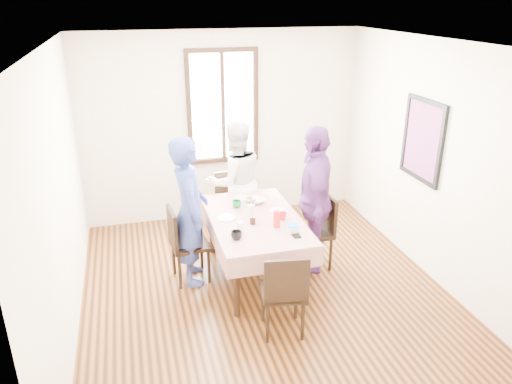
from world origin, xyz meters
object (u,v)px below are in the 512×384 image
chair_left (190,244)px  chair_far (235,207)px  chair_right (313,233)px  person_right (313,200)px  person_far (235,182)px  person_left (190,211)px  chair_near (283,291)px  dining_table (255,248)px

chair_left → chair_far: size_ratio=1.00×
chair_left → chair_far: 1.17m
chair_right → person_right: size_ratio=0.51×
chair_left → chair_right: size_ratio=1.00×
chair_left → chair_right: 1.48m
chair_left → person_far: size_ratio=0.55×
chair_right → chair_far: size_ratio=1.00×
person_left → chair_far: bearing=-36.5°
chair_far → person_right: 1.31m
chair_right → person_left: (-1.45, 0.10, 0.41)m
chair_left → person_right: size_ratio=0.51×
person_left → chair_right: bearing=-92.1°
chair_near → person_left: (-0.72, 1.20, 0.41)m
chair_near → person_right: bearing=65.5°
chair_right → person_far: (-0.74, 0.99, 0.37)m
chair_near → person_right: person_right is taller
chair_left → chair_near: same height
chair_far → chair_near: (0.00, -2.11, 0.00)m
person_right → person_far: bearing=-126.9°
person_left → chair_near: bearing=-147.4°
person_left → person_right: person_right is taller
dining_table → chair_right: bearing=3.7°
chair_left → person_right: 1.52m
person_left → person_far: person_left is taller
chair_left → person_left: (0.02, 0.00, 0.41)m
person_left → person_right: size_ratio=0.97×
dining_table → chair_far: bearing=90.0°
dining_table → chair_left: size_ratio=1.68×
chair_near → person_left: bearing=129.5°
dining_table → chair_far: chair_far is taller
chair_far → person_right: bearing=117.0°
chair_right → chair_near: size_ratio=1.00×
chair_far → chair_near: 2.11m
chair_left → person_far: person_far is taller
chair_right → dining_table: bearing=91.2°
person_far → person_right: bearing=116.8°
chair_right → person_far: 1.28m
chair_left → person_right: bearing=80.9°
chair_right → person_far: bearing=34.3°
chair_left → chair_right: bearing=81.0°
dining_table → chair_right: (0.74, 0.05, 0.08)m
dining_table → person_right: bearing=3.8°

